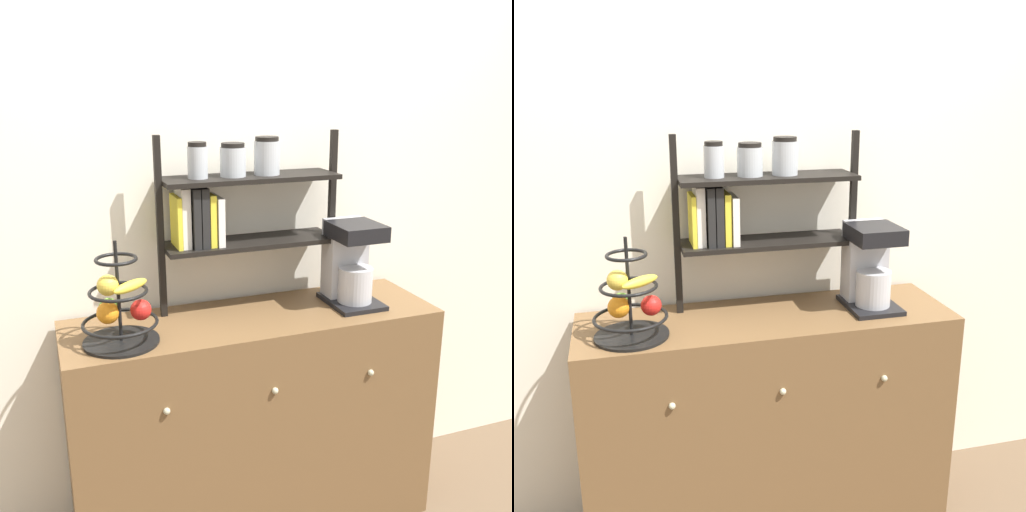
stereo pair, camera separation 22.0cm
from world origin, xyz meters
The scene contains 5 objects.
wall_back centered at (0.00, 0.47, 1.30)m, with size 7.00×0.05×2.60m, color silver.
sideboard centered at (0.00, 0.21, 0.46)m, with size 1.42×0.44×0.92m.
coffee_maker centered at (0.41, 0.23, 1.08)m, with size 0.19×0.25×0.33m.
fruit_stand centered at (-0.50, 0.15, 1.04)m, with size 0.26×0.26×0.36m.
shelf_hutch centered at (-0.05, 0.34, 1.34)m, with size 0.72×0.20×0.67m.
Camera 1 is at (-0.73, -1.76, 1.77)m, focal length 42.00 mm.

